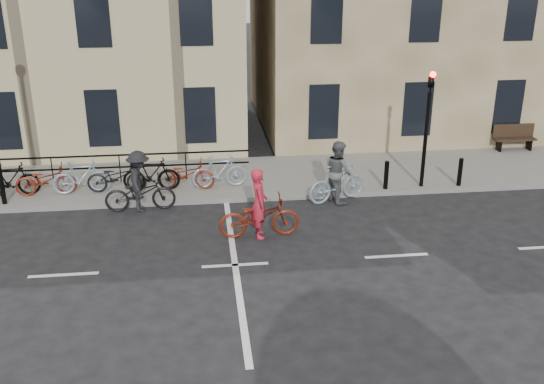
{
  "coord_description": "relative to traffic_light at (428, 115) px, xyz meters",
  "views": [
    {
      "loc": [
        -0.7,
        -12.95,
        6.84
      ],
      "look_at": [
        1.13,
        1.92,
        1.1
      ],
      "focal_mm": 40.0,
      "sensor_mm": 36.0,
      "label": 1
    }
  ],
  "objects": [
    {
      "name": "traffic_light",
      "position": [
        0.0,
        0.0,
        0.0
      ],
      "size": [
        0.18,
        0.3,
        3.9
      ],
      "color": "black",
      "rests_on": "sidewalk"
    },
    {
      "name": "cyclist_grey",
      "position": [
        -2.86,
        -0.56,
        -1.69
      ],
      "size": [
        2.02,
        1.22,
        1.89
      ],
      "rotation": [
        0.0,
        0.0,
        1.94
      ],
      "color": "#94AEC1",
      "rests_on": "ground"
    },
    {
      "name": "bollard_east",
      "position": [
        -1.2,
        -0.09,
        -1.85
      ],
      "size": [
        0.14,
        0.14,
        0.9
      ],
      "primitive_type": "cylinder",
      "color": "black",
      "rests_on": "sidewalk"
    },
    {
      "name": "cyclist_dark",
      "position": [
        -8.7,
        -0.58,
        -1.75
      ],
      "size": [
        2.06,
        1.2,
        1.8
      ],
      "rotation": [
        0.0,
        0.0,
        1.63
      ],
      "color": "black",
      "rests_on": "ground"
    },
    {
      "name": "bollard_west",
      "position": [
        1.2,
        -0.09,
        -1.85
      ],
      "size": [
        0.14,
        0.14,
        0.9
      ],
      "primitive_type": "cylinder",
      "color": "black",
      "rests_on": "sidewalk"
    },
    {
      "name": "sidewalk",
      "position": [
        -10.2,
        1.66,
        -2.38
      ],
      "size": [
        46.0,
        4.0,
        0.15
      ],
      "primitive_type": "cube",
      "color": "slate",
      "rests_on": "ground"
    },
    {
      "name": "bench",
      "position": [
        4.8,
        3.39,
        -1.78
      ],
      "size": [
        1.6,
        0.41,
        0.97
      ],
      "color": "black",
      "rests_on": "sidewalk"
    },
    {
      "name": "cyclist_pink",
      "position": [
        -5.45,
        -2.77,
        -1.8
      ],
      "size": [
        2.13,
        0.8,
        1.88
      ],
      "rotation": [
        0.0,
        0.0,
        1.6
      ],
      "color": "maroon",
      "rests_on": "ground"
    },
    {
      "name": "parked_bikes",
      "position": [
        -10.07,
        0.7,
        -1.81
      ],
      "size": [
        9.35,
        1.23,
        1.05
      ],
      "color": "black",
      "rests_on": "sidewalk"
    },
    {
      "name": "ground",
      "position": [
        -6.2,
        -4.34,
        -2.45
      ],
      "size": [
        120.0,
        120.0,
        0.0
      ],
      "primitive_type": "plane",
      "color": "black",
      "rests_on": "ground"
    }
  ]
}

